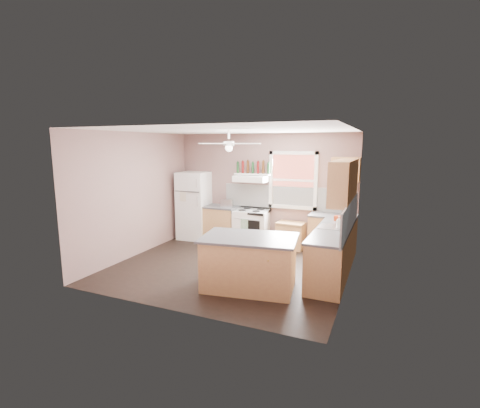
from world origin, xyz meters
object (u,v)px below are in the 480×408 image
at_px(stove, 252,227).
at_px(island, 249,263).
at_px(cart, 291,235).
at_px(refrigerator, 194,206).
at_px(toaster, 226,203).

height_order(stove, island, same).
distance_m(stove, cart, 0.98).
bearing_deg(island, stove, 101.49).
bearing_deg(cart, stove, -173.50).
distance_m(refrigerator, stove, 1.64).
xyz_separation_m(stove, island, (0.92, -2.46, 0.00)).
distance_m(refrigerator, toaster, 0.93).
bearing_deg(cart, island, -87.76).
xyz_separation_m(toaster, stove, (0.66, 0.03, -0.56)).
bearing_deg(cart, refrigerator, -174.42).
bearing_deg(island, toaster, 114.05).
height_order(refrigerator, stove, refrigerator).
relative_size(stove, island, 0.57).
bearing_deg(refrigerator, toaster, -2.81).
bearing_deg(island, cart, 79.75).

